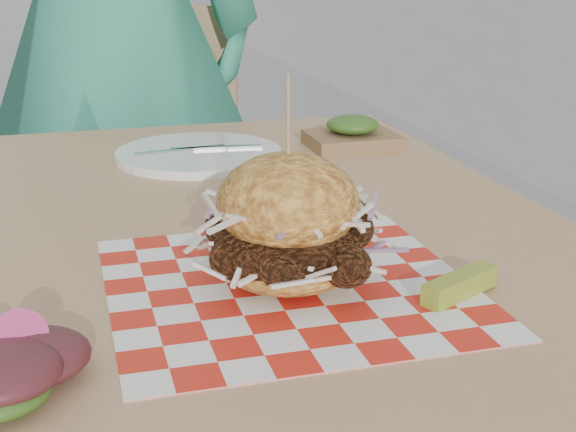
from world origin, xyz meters
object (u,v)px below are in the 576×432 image
object	(u,v)px
sandwich	(288,229)
patio_table	(245,280)
diner	(107,15)
patio_chair	(172,178)

from	to	relation	value
sandwich	patio_table	bearing A→B (deg)	89.67
diner	patio_chair	xyz separation A→B (m)	(0.12, -0.01, -0.38)
patio_table	patio_chair	xyz separation A→B (m)	(0.03, 0.93, -0.12)
patio_table	patio_chair	bearing A→B (deg)	88.21
diner	patio_table	distance (m)	0.98
patio_table	patio_chair	world-z (taller)	patio_chair
patio_chair	sandwich	size ratio (longest dim) A/B	4.46
diner	sandwich	xyz separation A→B (m)	(0.09, -1.14, -0.13)
diner	patio_table	xyz separation A→B (m)	(0.09, -0.94, -0.27)
diner	patio_chair	distance (m)	0.40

